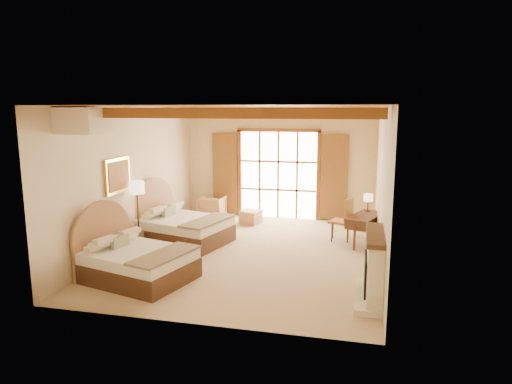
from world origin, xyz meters
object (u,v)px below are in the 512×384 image
(bed_far, at_px, (179,226))
(armchair, at_px, (212,207))
(bed_near, at_px, (131,260))
(nightstand, at_px, (129,245))
(desk, at_px, (365,228))

(bed_far, xyz_separation_m, armchair, (-0.00, 2.49, -0.07))
(bed_far, distance_m, armchair, 2.49)
(bed_near, height_order, bed_far, bed_far)
(bed_near, distance_m, nightstand, 1.28)
(bed_near, distance_m, armchair, 4.96)
(bed_near, distance_m, bed_far, 2.47)
(bed_near, bearing_deg, bed_far, 107.07)
(armchair, bearing_deg, nightstand, 82.13)
(bed_near, xyz_separation_m, bed_far, (-0.08, 2.47, 0.02))
(nightstand, height_order, desk, desk)
(nightstand, bearing_deg, desk, 27.98)
(nightstand, height_order, armchair, armchair)
(bed_near, xyz_separation_m, armchair, (-0.08, 4.96, -0.05))
(armchair, xyz_separation_m, desk, (4.34, -1.60, 0.05))
(bed_near, relative_size, desk, 1.61)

